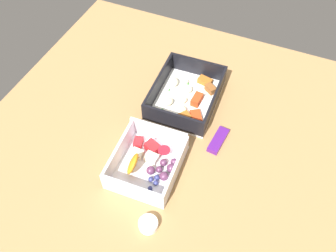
% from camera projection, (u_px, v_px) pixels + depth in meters
% --- Properties ---
extents(table_surface, '(0.80, 0.80, 0.02)m').
position_uv_depth(table_surface, '(163.00, 135.00, 0.80)').
color(table_surface, '#9E7547').
rests_on(table_surface, ground).
extents(pasta_container, '(0.19, 0.15, 0.05)m').
position_uv_depth(pasta_container, '(186.00, 96.00, 0.84)').
color(pasta_container, white).
rests_on(pasta_container, table_surface).
extents(fruit_bowl, '(0.16, 0.14, 0.05)m').
position_uv_depth(fruit_bowl, '(148.00, 162.00, 0.73)').
color(fruit_bowl, white).
rests_on(fruit_bowl, table_surface).
extents(candy_bar, '(0.07, 0.03, 0.01)m').
position_uv_depth(candy_bar, '(218.00, 140.00, 0.77)').
color(candy_bar, '#51197A').
rests_on(candy_bar, table_surface).
extents(paper_cup_liner, '(0.04, 0.04, 0.02)m').
position_uv_depth(paper_cup_liner, '(148.00, 224.00, 0.65)').
color(paper_cup_liner, white).
rests_on(paper_cup_liner, table_surface).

